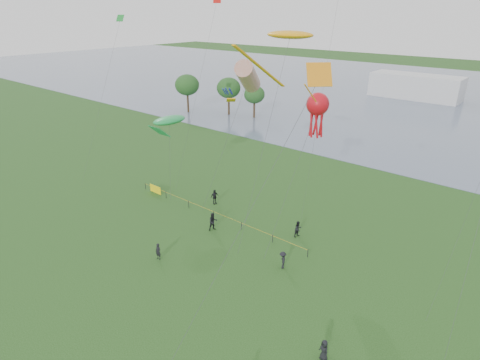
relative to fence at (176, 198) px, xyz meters
The scene contains 17 objects.
ground_plane 19.74m from the fence, 46.67° to the right, with size 400.00×400.00×0.00m, color #193E13.
lake 86.71m from the fence, 81.01° to the left, with size 400.00×120.00×0.08m, color slate.
pavilion_left 80.70m from the fence, 88.90° to the left, with size 22.00×8.00×6.00m, color silver.
trees 43.97m from the fence, 126.32° to the left, with size 19.19×10.38×8.30m.
fence is the anchor object (origin of this frame).
spectator_a 8.18m from the fence, 14.02° to the right, with size 0.95×0.74×1.95m, color black.
spectator_b 17.51m from the fence, ahead, with size 1.06×0.61×1.64m, color black.
spectator_c 4.64m from the fence, 34.11° to the left, with size 1.06×0.44×1.81m, color black.
spectator_d 26.86m from the fence, 20.97° to the right, with size 0.76×0.49×1.55m, color black.
spectator_f 11.89m from the fence, 49.74° to the right, with size 0.58×0.38×1.60m, color black.
spectator_g 15.64m from the fence, ahead, with size 0.83×0.65×1.71m, color black.
kite_stingray 22.77m from the fence, 14.38° to the left, with size 4.55×9.90×19.58m.
kite_windsock 16.51m from the fence, 39.89° to the left, with size 4.48×7.65×16.73m.
kite_creature 9.21m from the fence, 143.76° to the left, with size 2.62×4.72×9.71m.
kite_octopus 21.35m from the fence, ahead, with size 2.50×6.20×14.76m.
kite_delta 27.40m from the fence, 17.31° to the right, with size 4.15×11.84×18.31m.
small_kites 25.34m from the fence, 20.80° to the left, with size 43.14×14.98×7.56m.
Camera 1 is at (19.93, -13.92, 21.29)m, focal length 30.00 mm.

